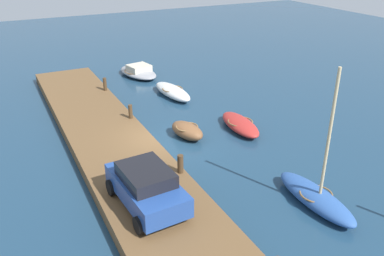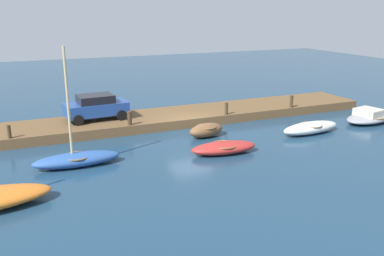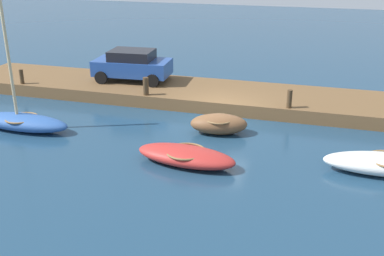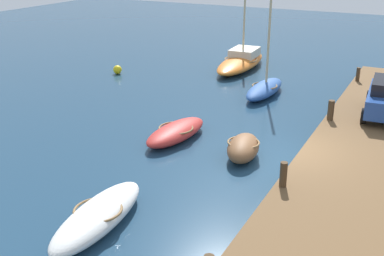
% 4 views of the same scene
% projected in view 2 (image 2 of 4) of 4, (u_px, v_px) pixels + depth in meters
% --- Properties ---
extents(ground_plane, '(84.00, 84.00, 0.00)m').
position_uv_depth(ground_plane, '(190.00, 130.00, 26.35)').
color(ground_plane, navy).
extents(dock_platform, '(27.78, 3.94, 0.59)m').
position_uv_depth(dock_platform, '(176.00, 117.00, 28.36)').
color(dock_platform, brown).
rests_on(dock_platform, ground_plane).
extents(rowboat_white, '(4.20, 1.66, 0.69)m').
position_uv_depth(rowboat_white, '(311.00, 128.00, 25.65)').
color(rowboat_white, white).
rests_on(rowboat_white, ground_plane).
extents(rowboat_blue, '(4.15, 1.33, 5.75)m').
position_uv_depth(rowboat_blue, '(77.00, 158.00, 20.30)').
color(rowboat_blue, '#2D569E').
rests_on(rowboat_blue, ground_plane).
extents(rowboat_red, '(3.65, 1.66, 0.63)m').
position_uv_depth(rowboat_red, '(224.00, 148.00, 22.10)').
color(rowboat_red, '#B72D28').
rests_on(rowboat_red, ground_plane).
extents(motorboat_grey, '(4.40, 2.79, 0.92)m').
position_uv_depth(motorboat_grey, '(370.00, 117.00, 28.16)').
color(motorboat_grey, '#939399').
rests_on(motorboat_grey, ground_plane).
extents(dinghy_brown, '(2.46, 1.57, 0.81)m').
position_uv_depth(dinghy_brown, '(206.00, 130.00, 24.95)').
color(dinghy_brown, brown).
rests_on(dinghy_brown, ground_plane).
extents(mooring_post_west, '(0.23, 0.23, 0.85)m').
position_uv_depth(mooring_post_west, '(291.00, 101.00, 29.74)').
color(mooring_post_west, '#47331E').
rests_on(mooring_post_west, dock_platform).
extents(mooring_post_mid_west, '(0.22, 0.22, 0.79)m').
position_uv_depth(mooring_post_mid_west, '(226.00, 109.00, 27.76)').
color(mooring_post_mid_west, '#47331E').
rests_on(mooring_post_mid_west, dock_platform).
extents(mooring_post_mid_east, '(0.26, 0.26, 0.83)m').
position_uv_depth(mooring_post_mid_east, '(130.00, 118.00, 25.24)').
color(mooring_post_mid_east, '#47331E').
rests_on(mooring_post_mid_east, dock_platform).
extents(mooring_post_east, '(0.20, 0.20, 0.73)m').
position_uv_depth(mooring_post_east, '(9.00, 132.00, 22.70)').
color(mooring_post_east, '#47331E').
rests_on(mooring_post_east, dock_platform).
extents(parked_car, '(3.94, 2.26, 1.57)m').
position_uv_depth(parked_car, '(96.00, 107.00, 26.40)').
color(parked_car, '#234793').
rests_on(parked_car, dock_platform).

